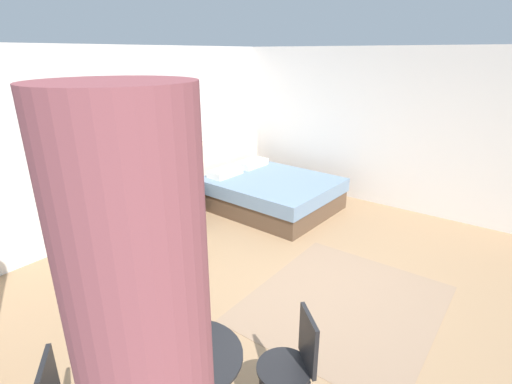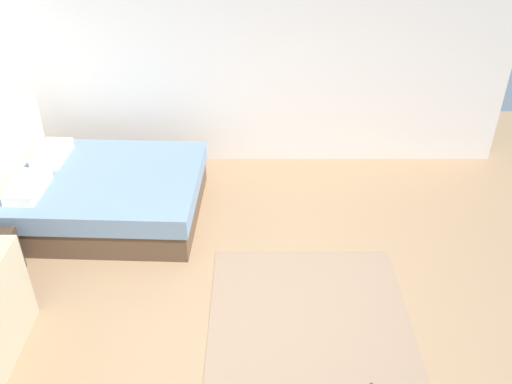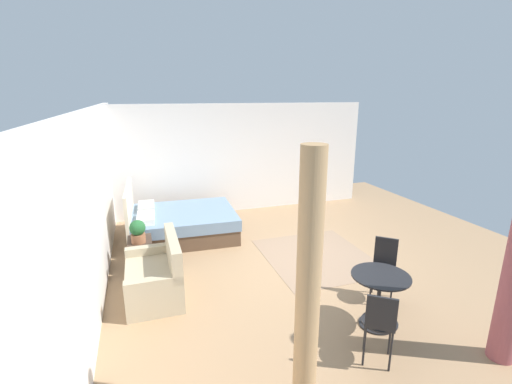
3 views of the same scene
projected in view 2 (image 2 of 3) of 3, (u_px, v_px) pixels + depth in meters
name	position (u px, v px, depth m)	size (l,w,h in m)	color
ground_plane	(259.00, 330.00, 4.97)	(9.38, 9.38, 0.02)	#9E7A56
wall_right	(258.00, 64.00, 6.91)	(0.12, 6.38, 2.67)	silver
area_rug	(310.00, 325.00, 5.00)	(2.12, 1.85, 0.01)	#93755B
bed	(102.00, 193.00, 6.32)	(1.81, 2.18, 1.15)	brown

